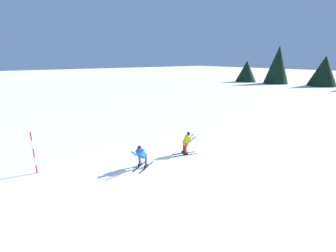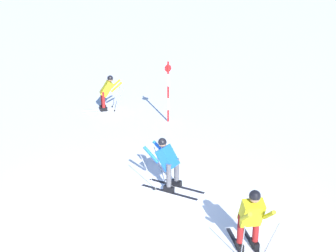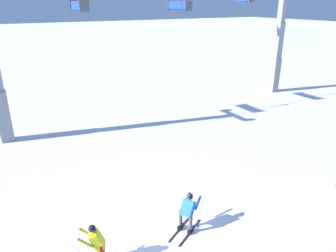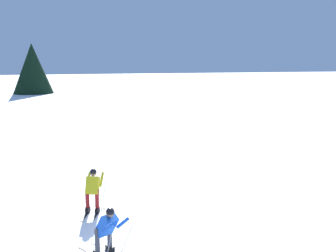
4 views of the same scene
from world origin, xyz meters
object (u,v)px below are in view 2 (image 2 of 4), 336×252
object	(u,v)px
trail_marker_pole	(168,90)
skier_distant_downhill	(107,90)
skier_distant_uphill	(251,217)
skier_carving_main	(167,161)

from	to	relation	value
trail_marker_pole	skier_distant_downhill	world-z (taller)	trail_marker_pole
trail_marker_pole	skier_distant_uphill	xyz separation A→B (m)	(-8.04, 2.83, -0.41)
skier_carving_main	trail_marker_pole	distance (m)	5.53
skier_carving_main	trail_marker_pole	bearing A→B (deg)	-30.76
skier_carving_main	skier_distant_downhill	world-z (taller)	skier_distant_downhill
skier_distant_downhill	skier_distant_uphill	bearing A→B (deg)	172.36
skier_carving_main	skier_distant_downhill	distance (m)	7.41
trail_marker_pole	skier_distant_downhill	bearing A→B (deg)	29.12
skier_carving_main	skier_distant_uphill	world-z (taller)	skier_distant_uphill
skier_distant_uphill	trail_marker_pole	bearing A→B (deg)	-19.40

